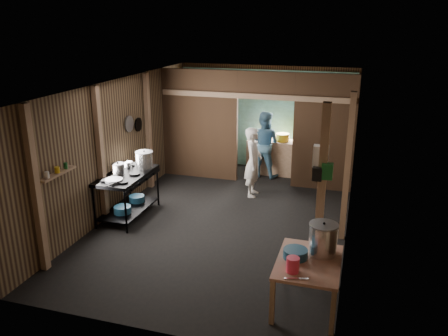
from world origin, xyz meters
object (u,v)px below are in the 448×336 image
(gas_range, at_px, (128,195))
(prep_table, at_px, (307,283))
(stove_pot_large, at_px, (145,160))
(yellow_tub, at_px, (283,137))
(stock_pot, at_px, (323,240))
(cook, at_px, (253,162))
(pink_bucket, at_px, (293,265))

(gas_range, relative_size, prep_table, 1.31)
(stove_pot_large, bearing_deg, yellow_tub, 52.56)
(gas_range, relative_size, yellow_tub, 4.49)
(stove_pot_large, xyz_separation_m, stock_pot, (3.69, -2.16, -0.15))
(yellow_tub, bearing_deg, stock_pot, -74.26)
(yellow_tub, distance_m, cook, 1.64)
(pink_bucket, bearing_deg, cook, 109.88)
(stove_pot_large, bearing_deg, cook, 35.24)
(gas_range, relative_size, stove_pot_large, 4.26)
(prep_table, relative_size, stove_pot_large, 3.26)
(stock_pot, height_order, cook, cook)
(prep_table, distance_m, cook, 4.11)
(stove_pot_large, relative_size, yellow_tub, 1.05)
(prep_table, distance_m, yellow_tub, 5.53)
(stock_pot, bearing_deg, stove_pot_large, 149.69)
(stock_pot, bearing_deg, prep_table, -120.82)
(stove_pot_large, bearing_deg, stock_pot, -30.31)
(pink_bucket, relative_size, yellow_tub, 0.60)
(yellow_tub, bearing_deg, stove_pot_large, -127.44)
(gas_range, xyz_separation_m, prep_table, (3.71, -1.95, -0.10))
(prep_table, distance_m, stove_pot_large, 4.33)
(gas_range, xyz_separation_m, cook, (2.07, 1.80, 0.32))
(yellow_tub, bearing_deg, pink_bucket, -78.80)
(prep_table, bearing_deg, stock_pot, 59.18)
(pink_bucket, height_order, cook, cook)
(stove_pot_large, relative_size, stock_pot, 0.76)
(stove_pot_large, xyz_separation_m, pink_bucket, (3.37, -2.73, -0.26))
(gas_range, bearing_deg, stock_pot, -23.79)
(gas_range, xyz_separation_m, stove_pot_large, (0.17, 0.46, 0.60))
(stove_pot_large, height_order, stock_pot, stove_pot_large)
(stove_pot_large, height_order, pink_bucket, stove_pot_large)
(prep_table, height_order, stock_pot, stock_pot)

